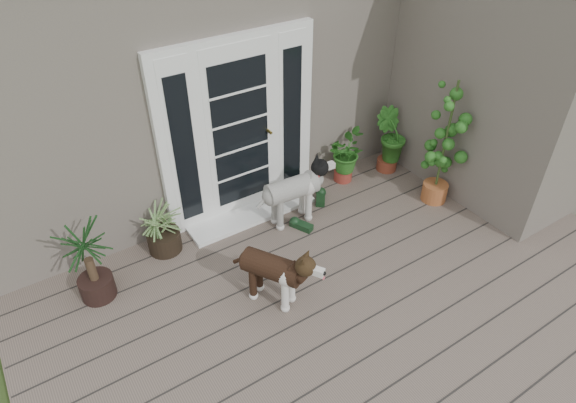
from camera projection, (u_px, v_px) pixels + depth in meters
deck at (372, 320)px, 4.84m from camera, size 6.20×4.60×0.12m
house_main at (178, 42)px, 6.77m from camera, size 7.40×4.00×3.10m
house_wing at (509, 73)px, 5.93m from camera, size 1.60×2.40×3.10m
door_unit at (239, 131)px, 5.53m from camera, size 1.90×0.14×2.15m
door_step at (252, 213)px, 6.03m from camera, size 1.60×0.40×0.05m
brindle_dog at (272, 276)px, 4.78m from camera, size 0.69×0.84×0.65m
white_dog at (292, 197)px, 5.76m from camera, size 0.85×0.42×0.69m
spider_plant at (162, 227)px, 5.37m from camera, size 0.70×0.70×0.65m
yucca at (89, 261)px, 4.73m from camera, size 0.83×0.83×0.94m
herb_a at (344, 159)px, 6.46m from camera, size 0.69×0.69×0.64m
herb_b at (389, 148)px, 6.65m from camera, size 0.64×0.64×0.68m
herb_c at (413, 138)px, 6.89m from camera, size 0.51×0.51×0.64m
sapling at (445, 142)px, 5.80m from camera, size 0.63×0.63×1.66m
clog_left at (301, 225)px, 5.82m from camera, size 0.27×0.35×0.09m
clog_right at (321, 197)px, 6.25m from camera, size 0.33×0.36×0.10m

